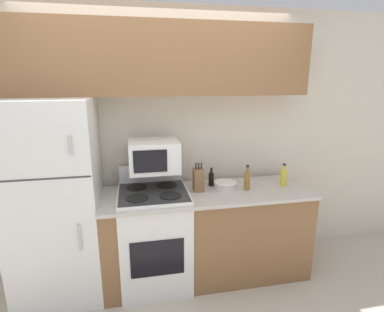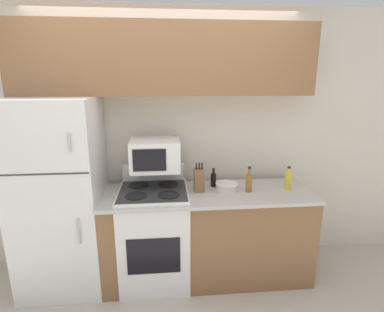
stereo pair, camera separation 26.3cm
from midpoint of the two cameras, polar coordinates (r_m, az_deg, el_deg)
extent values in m
plane|color=beige|center=(2.94, -1.21, -25.49)|extent=(12.00, 12.00, 0.00)
cube|color=beige|center=(3.01, -2.29, 2.72)|extent=(8.00, 0.05, 2.55)
cube|color=brown|center=(2.99, 5.52, -14.92)|extent=(1.93, 0.61, 0.85)
cube|color=#BCB7AD|center=(2.78, 5.82, -7.21)|extent=(1.93, 0.65, 0.03)
cube|color=white|center=(2.89, -21.41, -7.19)|extent=(0.73, 0.66, 1.74)
cube|color=#383838|center=(2.50, -24.07, -3.22)|extent=(0.71, 0.01, 0.01)
cylinder|color=#B7B7BC|center=(2.35, -19.45, 2.36)|extent=(0.02, 0.02, 0.14)
cylinder|color=#B7B7BC|center=(2.60, -18.06, -13.62)|extent=(0.02, 0.02, 0.22)
cube|color=brown|center=(2.77, -2.25, 17.87)|extent=(2.65, 0.31, 0.62)
cube|color=white|center=(2.91, -4.48, -14.98)|extent=(0.62, 0.61, 0.92)
cube|color=black|center=(2.66, -4.36, -18.59)|extent=(0.45, 0.01, 0.33)
cube|color=#2D2D2D|center=(2.72, -4.67, -6.67)|extent=(0.60, 0.59, 0.01)
cube|color=white|center=(2.97, -4.77, -3.09)|extent=(0.60, 0.06, 0.16)
cylinder|color=black|center=(2.60, -7.75, -7.60)|extent=(0.19, 0.19, 0.01)
cylinder|color=black|center=(2.60, -1.52, -7.45)|extent=(0.19, 0.19, 0.01)
cylinder|color=black|center=(2.85, -7.54, -5.56)|extent=(0.19, 0.19, 0.01)
cylinder|color=black|center=(2.85, -1.88, -5.43)|extent=(0.19, 0.19, 0.01)
cube|color=white|center=(2.73, -4.29, 0.24)|extent=(0.44, 0.38, 0.28)
cube|color=black|center=(2.55, -5.20, -0.85)|extent=(0.28, 0.01, 0.19)
cube|color=brown|center=(2.76, 4.09, -4.64)|extent=(0.09, 0.10, 0.21)
cylinder|color=black|center=(2.70, 3.64, -1.98)|extent=(0.01, 0.01, 0.06)
cylinder|color=black|center=(2.71, 4.17, -1.97)|extent=(0.01, 0.01, 0.06)
cylinder|color=black|center=(2.71, 4.71, -1.95)|extent=(0.01, 0.01, 0.06)
cylinder|color=silver|center=(2.85, 9.34, -5.83)|extent=(0.21, 0.21, 0.06)
torus|color=silver|center=(2.84, 9.36, -5.26)|extent=(0.22, 0.22, 0.01)
cylinder|color=gold|center=(3.00, 20.25, -4.53)|extent=(0.06, 0.06, 0.15)
cylinder|color=gold|center=(2.97, 20.42, -2.69)|extent=(0.03, 0.03, 0.05)
cylinder|color=black|center=(2.96, 20.48, -2.08)|extent=(0.03, 0.03, 0.02)
cylinder|color=black|center=(2.91, 6.70, -4.61)|extent=(0.05, 0.05, 0.13)
cylinder|color=black|center=(2.88, 6.75, -3.06)|extent=(0.02, 0.02, 0.04)
cylinder|color=black|center=(2.87, 6.76, -2.54)|extent=(0.03, 0.03, 0.01)
cylinder|color=olive|center=(2.82, 13.43, -5.06)|extent=(0.06, 0.06, 0.17)
cylinder|color=olive|center=(2.79, 13.56, -2.93)|extent=(0.03, 0.03, 0.05)
cylinder|color=black|center=(2.78, 13.61, -2.22)|extent=(0.03, 0.03, 0.02)
camera|label=1|loc=(0.13, -87.14, 0.74)|focal=28.00mm
camera|label=2|loc=(0.13, 92.86, -0.74)|focal=28.00mm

